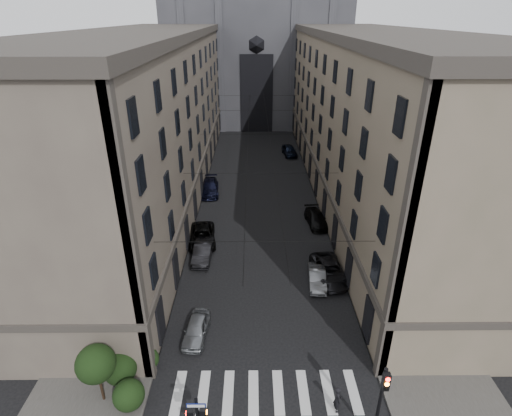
{
  "coord_description": "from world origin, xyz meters",
  "views": [
    {
      "loc": [
        -0.73,
        -11.66,
        20.42
      ],
      "look_at": [
        -0.54,
        11.31,
        9.22
      ],
      "focal_mm": 28.0,
      "sensor_mm": 36.0,
      "label": 1
    }
  ],
  "objects_px": {
    "traffic_light_right": "(381,398)",
    "car_left_far": "(210,187)",
    "gothic_tower": "(256,29)",
    "car_right_midfar": "(316,219)",
    "car_right_far": "(289,151)",
    "car_right_midnear": "(329,271)",
    "pedestrian": "(337,399)",
    "car_left_midfar": "(202,236)",
    "car_left_near": "(196,329)",
    "car_left_midnear": "(203,252)",
    "car_right_near": "(317,278)"
  },
  "relations": [
    {
      "from": "car_left_far",
      "to": "car_left_near",
      "type": "bearing_deg",
      "value": -91.19
    },
    {
      "from": "car_left_near",
      "to": "car_left_far",
      "type": "relative_size",
      "value": 0.71
    },
    {
      "from": "car_right_midnear",
      "to": "car_right_midfar",
      "type": "xyz_separation_m",
      "value": [
        0.29,
        9.7,
        -0.06
      ]
    },
    {
      "from": "car_right_near",
      "to": "car_right_midnear",
      "type": "relative_size",
      "value": 0.73
    },
    {
      "from": "car_left_far",
      "to": "car_right_midfar",
      "type": "relative_size",
      "value": 1.17
    },
    {
      "from": "car_left_midnear",
      "to": "car_left_far",
      "type": "relative_size",
      "value": 0.82
    },
    {
      "from": "car_left_midfar",
      "to": "car_right_midnear",
      "type": "bearing_deg",
      "value": -34.18
    },
    {
      "from": "car_left_near",
      "to": "car_right_midfar",
      "type": "relative_size",
      "value": 0.83
    },
    {
      "from": "car_left_near",
      "to": "car_left_midfar",
      "type": "bearing_deg",
      "value": 99.94
    },
    {
      "from": "gothic_tower",
      "to": "car_left_midnear",
      "type": "xyz_separation_m",
      "value": [
        -5.35,
        -55.39,
        -17.06
      ]
    },
    {
      "from": "traffic_light_right",
      "to": "car_right_midfar",
      "type": "distance_m",
      "value": 24.39
    },
    {
      "from": "car_right_midnear",
      "to": "car_right_far",
      "type": "height_order",
      "value": "car_right_far"
    },
    {
      "from": "traffic_light_right",
      "to": "car_left_far",
      "type": "bearing_deg",
      "value": 109.86
    },
    {
      "from": "car_right_midfar",
      "to": "pedestrian",
      "type": "relative_size",
      "value": 2.66
    },
    {
      "from": "traffic_light_right",
      "to": "car_right_midnear",
      "type": "relative_size",
      "value": 0.98
    },
    {
      "from": "car_left_midnear",
      "to": "car_right_near",
      "type": "bearing_deg",
      "value": -19.66
    },
    {
      "from": "car_left_midfar",
      "to": "car_left_far",
      "type": "bearing_deg",
      "value": 85.29
    },
    {
      "from": "car_left_far",
      "to": "car_right_midnear",
      "type": "distance_m",
      "value": 21.64
    },
    {
      "from": "car_left_midnear",
      "to": "car_right_midfar",
      "type": "bearing_deg",
      "value": 32.17
    },
    {
      "from": "car_right_near",
      "to": "car_right_midfar",
      "type": "height_order",
      "value": "car_right_midfar"
    },
    {
      "from": "car_left_midnear",
      "to": "car_left_midfar",
      "type": "height_order",
      "value": "car_left_midfar"
    },
    {
      "from": "gothic_tower",
      "to": "car_right_midfar",
      "type": "relative_size",
      "value": 12.42
    },
    {
      "from": "car_right_midfar",
      "to": "pedestrian",
      "type": "bearing_deg",
      "value": -101.7
    },
    {
      "from": "car_left_far",
      "to": "car_right_far",
      "type": "bearing_deg",
      "value": 48.44
    },
    {
      "from": "car_left_far",
      "to": "car_right_midnear",
      "type": "xyz_separation_m",
      "value": [
        11.92,
        -18.06,
        -0.06
      ]
    },
    {
      "from": "traffic_light_right",
      "to": "car_right_midfar",
      "type": "xyz_separation_m",
      "value": [
        0.44,
        24.24,
        -2.61
      ]
    },
    {
      "from": "car_left_midnear",
      "to": "car_left_far",
      "type": "xyz_separation_m",
      "value": [
        -0.83,
        14.96,
        0.05
      ]
    },
    {
      "from": "car_left_far",
      "to": "car_right_near",
      "type": "xyz_separation_m",
      "value": [
        10.76,
        -18.92,
        -0.15
      ]
    },
    {
      "from": "car_left_midfar",
      "to": "car_left_far",
      "type": "relative_size",
      "value": 0.99
    },
    {
      "from": "traffic_light_right",
      "to": "car_right_far",
      "type": "height_order",
      "value": "traffic_light_right"
    },
    {
      "from": "car_left_midfar",
      "to": "car_right_near",
      "type": "height_order",
      "value": "car_left_midfar"
    },
    {
      "from": "car_left_near",
      "to": "car_right_midnear",
      "type": "bearing_deg",
      "value": 38.49
    },
    {
      "from": "car_right_near",
      "to": "car_right_midfar",
      "type": "xyz_separation_m",
      "value": [
        1.45,
        10.55,
        0.04
      ]
    },
    {
      "from": "car_left_midfar",
      "to": "car_right_midfar",
      "type": "relative_size",
      "value": 1.16
    },
    {
      "from": "car_left_midfar",
      "to": "car_right_near",
      "type": "relative_size",
      "value": 1.39
    },
    {
      "from": "car_right_midnear",
      "to": "car_right_midfar",
      "type": "bearing_deg",
      "value": 82.45
    },
    {
      "from": "car_right_far",
      "to": "car_right_midnear",
      "type": "bearing_deg",
      "value": -96.71
    },
    {
      "from": "car_right_midfar",
      "to": "traffic_light_right",
      "type": "bearing_deg",
      "value": -97.51
    },
    {
      "from": "car_left_far",
      "to": "pedestrian",
      "type": "distance_m",
      "value": 32.39
    },
    {
      "from": "car_left_near",
      "to": "car_right_far",
      "type": "height_order",
      "value": "car_right_far"
    },
    {
      "from": "car_left_midfar",
      "to": "car_right_near",
      "type": "bearing_deg",
      "value": -40.21
    },
    {
      "from": "car_left_midnear",
      "to": "car_left_midfar",
      "type": "xyz_separation_m",
      "value": [
        -0.38,
        2.83,
        0.01
      ]
    },
    {
      "from": "car_left_far",
      "to": "traffic_light_right",
      "type": "bearing_deg",
      "value": -74.67
    },
    {
      "from": "car_left_midnear",
      "to": "car_right_midfar",
      "type": "xyz_separation_m",
      "value": [
        11.38,
        6.6,
        -0.06
      ]
    },
    {
      "from": "traffic_light_right",
      "to": "car_left_near",
      "type": "bearing_deg",
      "value": 143.14
    },
    {
      "from": "car_left_midnear",
      "to": "car_left_near",
      "type": "bearing_deg",
      "value": -84.32
    },
    {
      "from": "gothic_tower",
      "to": "car_right_midfar",
      "type": "height_order",
      "value": "gothic_tower"
    },
    {
      "from": "car_left_far",
      "to": "car_right_near",
      "type": "bearing_deg",
      "value": -64.91
    },
    {
      "from": "car_right_far",
      "to": "pedestrian",
      "type": "relative_size",
      "value": 2.68
    },
    {
      "from": "car_left_midfar",
      "to": "car_left_far",
      "type": "distance_m",
      "value": 12.13
    }
  ]
}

